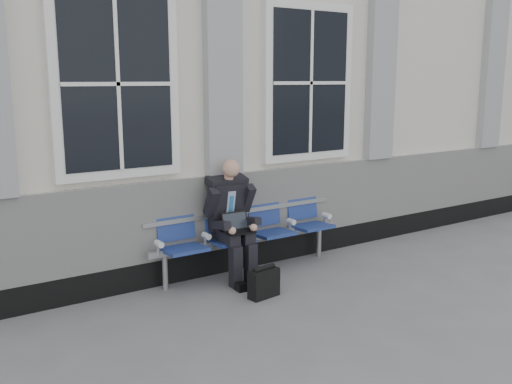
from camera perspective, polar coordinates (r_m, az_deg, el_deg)
ground at (r=6.43m, az=10.62°, el=-9.93°), size 70.00×70.00×0.00m
station_building at (r=8.81m, az=-5.02°, el=10.70°), size 14.40×4.40×4.49m
bench at (r=6.86m, az=-0.85°, el=-3.51°), size 2.60×0.47×0.91m
businessman at (r=6.54m, az=-2.49°, el=-2.34°), size 0.57×0.77×1.41m
briefcase at (r=6.16m, az=0.79°, el=-9.05°), size 0.36×0.19×0.35m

